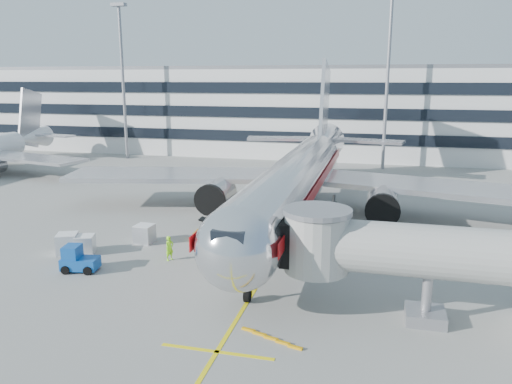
% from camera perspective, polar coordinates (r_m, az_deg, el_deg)
% --- Properties ---
extents(ground, '(180.00, 180.00, 0.00)m').
position_cam_1_polar(ground, '(38.91, 2.10, -7.52)').
color(ground, gray).
rests_on(ground, ground).
extents(lead_in_line, '(0.25, 70.00, 0.01)m').
position_cam_1_polar(lead_in_line, '(48.24, 4.58, -3.47)').
color(lead_in_line, yellow).
rests_on(lead_in_line, ground).
extents(stop_bar, '(6.00, 0.25, 0.01)m').
position_cam_1_polar(stop_bar, '(26.65, -4.49, -17.74)').
color(stop_bar, yellow).
rests_on(stop_bar, ground).
extents(main_jet, '(50.95, 48.70, 16.06)m').
position_cam_1_polar(main_jet, '(48.89, 5.00, 1.84)').
color(main_jet, silver).
rests_on(main_jet, ground).
extents(jet_bridge, '(17.80, 4.50, 7.00)m').
position_cam_1_polar(jet_bridge, '(29.71, 22.50, -7.18)').
color(jet_bridge, silver).
rests_on(jet_bridge, ground).
extents(terminal, '(150.00, 24.25, 15.60)m').
position_cam_1_polar(terminal, '(94.11, 9.60, 9.21)').
color(terminal, silver).
rests_on(terminal, ground).
extents(light_mast_west, '(2.40, 1.20, 25.45)m').
position_cam_1_polar(light_mast_west, '(88.55, -15.02, 13.32)').
color(light_mast_west, gray).
rests_on(light_mast_west, ground).
extents(light_mast_centre, '(2.40, 1.20, 25.45)m').
position_cam_1_polar(light_mast_centre, '(77.70, 14.86, 13.45)').
color(light_mast_centre, gray).
rests_on(light_mast_centre, ground).
extents(belt_loader, '(4.30, 1.68, 2.04)m').
position_cam_1_polar(belt_loader, '(42.45, -4.35, -4.96)').
color(belt_loader, orange).
rests_on(belt_loader, ground).
extents(baggage_tug, '(2.74, 1.98, 1.90)m').
position_cam_1_polar(baggage_tug, '(38.29, -19.69, -7.33)').
color(baggage_tug, '#0E479B').
rests_on(baggage_tug, ground).
extents(cargo_container_left, '(2.00, 2.00, 1.63)m').
position_cam_1_polar(cargo_container_left, '(42.25, -20.74, -5.54)').
color(cargo_container_left, silver).
rests_on(cargo_container_left, ground).
extents(cargo_container_right, '(1.77, 1.77, 1.48)m').
position_cam_1_polar(cargo_container_right, '(41.81, -18.94, -5.69)').
color(cargo_container_right, silver).
rests_on(cargo_container_right, ground).
extents(cargo_container_front, '(1.51, 1.51, 1.54)m').
position_cam_1_polar(cargo_container_front, '(43.14, -12.63, -4.67)').
color(cargo_container_front, silver).
rests_on(cargo_container_front, ground).
extents(ramp_worker, '(0.74, 0.82, 1.89)m').
position_cam_1_polar(ramp_worker, '(38.67, -9.85, -6.35)').
color(ramp_worker, '#95FF1A').
rests_on(ramp_worker, ground).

